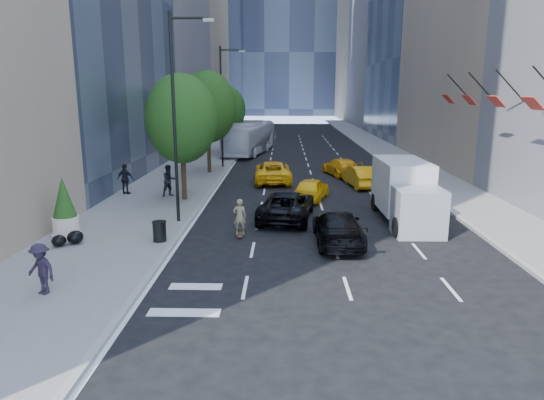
{
  "coord_description": "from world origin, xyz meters",
  "views": [
    {
      "loc": [
        -1.19,
        -19.5,
        6.58
      ],
      "look_at": [
        -1.74,
        2.5,
        1.6
      ],
      "focal_mm": 32.0,
      "sensor_mm": 36.0,
      "label": 1
    }
  ],
  "objects_px": {
    "black_sedan_lincoln": "(287,205)",
    "box_truck": "(406,192)",
    "black_sedan_mercedes": "(338,228)",
    "trash_can": "(160,232)",
    "skateboarder": "(240,219)",
    "planter_shrub": "(64,208)",
    "city_bus": "(250,138)"
  },
  "relations": [
    {
      "from": "city_bus",
      "to": "box_truck",
      "type": "relative_size",
      "value": 1.87
    },
    {
      "from": "box_truck",
      "to": "black_sedan_mercedes",
      "type": "bearing_deg",
      "value": -136.56
    },
    {
      "from": "black_sedan_lincoln",
      "to": "trash_can",
      "type": "relative_size",
      "value": 6.39
    },
    {
      "from": "skateboarder",
      "to": "planter_shrub",
      "type": "distance_m",
      "value": 7.84
    },
    {
      "from": "skateboarder",
      "to": "black_sedan_lincoln",
      "type": "xyz_separation_m",
      "value": [
        2.16,
        3.17,
        -0.08
      ]
    },
    {
      "from": "black_sedan_mercedes",
      "to": "city_bus",
      "type": "height_order",
      "value": "city_bus"
    },
    {
      "from": "skateboarder",
      "to": "trash_can",
      "type": "relative_size",
      "value": 1.97
    },
    {
      "from": "box_truck",
      "to": "planter_shrub",
      "type": "height_order",
      "value": "box_truck"
    },
    {
      "from": "city_bus",
      "to": "planter_shrub",
      "type": "bearing_deg",
      "value": -90.51
    },
    {
      "from": "black_sedan_lincoln",
      "to": "box_truck",
      "type": "bearing_deg",
      "value": -174.93
    },
    {
      "from": "black_sedan_lincoln",
      "to": "trash_can",
      "type": "xyz_separation_m",
      "value": [
        -5.56,
        -4.37,
        -0.18
      ]
    },
    {
      "from": "black_sedan_mercedes",
      "to": "planter_shrub",
      "type": "height_order",
      "value": "planter_shrub"
    },
    {
      "from": "box_truck",
      "to": "planter_shrub",
      "type": "distance_m",
      "value": 16.36
    },
    {
      "from": "black_sedan_lincoln",
      "to": "box_truck",
      "type": "height_order",
      "value": "box_truck"
    },
    {
      "from": "black_sedan_lincoln",
      "to": "black_sedan_mercedes",
      "type": "bearing_deg",
      "value": 127.16
    },
    {
      "from": "city_bus",
      "to": "trash_can",
      "type": "height_order",
      "value": "city_bus"
    },
    {
      "from": "city_bus",
      "to": "box_truck",
      "type": "bearing_deg",
      "value": -59.27
    },
    {
      "from": "city_bus",
      "to": "box_truck",
      "type": "xyz_separation_m",
      "value": [
        9.8,
        -27.22,
        -0.12
      ]
    },
    {
      "from": "box_truck",
      "to": "trash_can",
      "type": "xyz_separation_m",
      "value": [
        -11.6,
        -4.06,
        -0.98
      ]
    },
    {
      "from": "black_sedan_mercedes",
      "to": "city_bus",
      "type": "relative_size",
      "value": 0.41
    },
    {
      "from": "box_truck",
      "to": "trash_can",
      "type": "bearing_deg",
      "value": -161.5
    },
    {
      "from": "skateboarder",
      "to": "planter_shrub",
      "type": "xyz_separation_m",
      "value": [
        -7.8,
        -0.54,
        0.61
      ]
    },
    {
      "from": "black_sedan_lincoln",
      "to": "trash_can",
      "type": "distance_m",
      "value": 7.07
    },
    {
      "from": "box_truck",
      "to": "trash_can",
      "type": "distance_m",
      "value": 12.33
    },
    {
      "from": "black_sedan_mercedes",
      "to": "trash_can",
      "type": "bearing_deg",
      "value": 2.11
    },
    {
      "from": "black_sedan_mercedes",
      "to": "planter_shrub",
      "type": "distance_m",
      "value": 12.23
    },
    {
      "from": "trash_can",
      "to": "skateboarder",
      "type": "bearing_deg",
      "value": 19.34
    },
    {
      "from": "skateboarder",
      "to": "box_truck",
      "type": "height_order",
      "value": "box_truck"
    },
    {
      "from": "trash_can",
      "to": "planter_shrub",
      "type": "bearing_deg",
      "value": 171.55
    },
    {
      "from": "black_sedan_mercedes",
      "to": "trash_can",
      "type": "height_order",
      "value": "black_sedan_mercedes"
    },
    {
      "from": "skateboarder",
      "to": "black_sedan_mercedes",
      "type": "xyz_separation_m",
      "value": [
        4.4,
        -0.83,
        -0.12
      ]
    },
    {
      "from": "black_sedan_mercedes",
      "to": "box_truck",
      "type": "distance_m",
      "value": 5.37
    }
  ]
}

